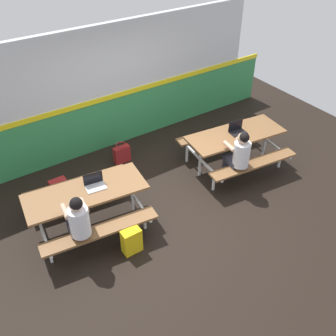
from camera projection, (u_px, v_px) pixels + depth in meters
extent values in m
cube|color=black|center=(174.00, 198.00, 7.12)|extent=(10.00, 10.00, 0.02)
cube|color=#338C4C|center=(115.00, 120.00, 8.27)|extent=(8.00, 0.12, 1.10)
cube|color=yellow|center=(114.00, 96.00, 7.86)|extent=(8.00, 0.03, 0.10)
cube|color=silver|center=(109.00, 60.00, 7.45)|extent=(6.72, 0.12, 1.40)
cube|color=brown|center=(85.00, 192.00, 6.14)|extent=(2.01, 0.97, 0.04)
cube|color=brown|center=(100.00, 231.00, 5.86)|extent=(1.86, 0.50, 0.04)
cube|color=brown|center=(77.00, 183.00, 6.76)|extent=(1.86, 0.50, 0.04)
cube|color=white|center=(40.00, 225.00, 6.08)|extent=(0.04, 0.04, 0.70)
cube|color=white|center=(40.00, 223.00, 6.05)|extent=(0.22, 1.54, 0.04)
cube|color=white|center=(49.00, 253.00, 5.81)|extent=(0.04, 0.04, 0.41)
cube|color=white|center=(35.00, 211.00, 6.53)|extent=(0.04, 0.04, 0.41)
cube|color=white|center=(132.00, 195.00, 6.65)|extent=(0.04, 0.04, 0.70)
cube|color=white|center=(132.00, 193.00, 6.62)|extent=(0.22, 1.54, 0.04)
cube|color=white|center=(145.00, 219.00, 6.38)|extent=(0.04, 0.04, 0.41)
cube|color=white|center=(122.00, 184.00, 7.10)|extent=(0.04, 0.04, 0.41)
cube|color=brown|center=(236.00, 135.00, 7.50)|extent=(2.01, 0.97, 0.04)
cube|color=brown|center=(254.00, 164.00, 7.22)|extent=(1.86, 0.50, 0.04)
cube|color=brown|center=(217.00, 132.00, 8.12)|extent=(1.86, 0.50, 0.04)
cube|color=white|center=(200.00, 161.00, 7.44)|extent=(0.04, 0.04, 0.70)
cube|color=white|center=(200.00, 159.00, 7.41)|extent=(0.22, 1.54, 0.04)
cube|color=white|center=(214.00, 181.00, 7.17)|extent=(0.04, 0.04, 0.41)
cube|color=white|center=(187.00, 153.00, 7.89)|extent=(0.04, 0.04, 0.41)
cube|color=white|center=(265.00, 140.00, 8.01)|extent=(0.04, 0.04, 0.70)
cube|color=white|center=(265.00, 139.00, 7.98)|extent=(0.22, 1.54, 0.04)
cube|color=white|center=(280.00, 159.00, 7.74)|extent=(0.04, 0.04, 0.41)
cube|color=white|center=(249.00, 135.00, 8.46)|extent=(0.04, 0.04, 0.41)
cylinder|color=#2D2D38|center=(73.00, 234.00, 6.08)|extent=(0.11, 0.11, 0.45)
cylinder|color=#2D2D38|center=(84.00, 230.00, 6.15)|extent=(0.11, 0.11, 0.45)
cube|color=#2D2D38|center=(78.00, 226.00, 5.84)|extent=(0.34, 0.41, 0.12)
cylinder|color=silver|center=(79.00, 222.00, 5.57)|extent=(0.30, 0.30, 0.48)
cylinder|color=tan|center=(65.00, 211.00, 5.60)|extent=(0.12, 0.31, 0.08)
cylinder|color=tan|center=(84.00, 205.00, 5.70)|extent=(0.12, 0.31, 0.08)
sphere|color=tan|center=(76.00, 204.00, 5.38)|extent=(0.20, 0.20, 0.20)
sphere|color=black|center=(76.00, 204.00, 5.34)|extent=(0.18, 0.18, 0.18)
cylinder|color=#2D2D38|center=(225.00, 169.00, 7.43)|extent=(0.11, 0.11, 0.45)
cylinder|color=#2D2D38|center=(232.00, 167.00, 7.49)|extent=(0.11, 0.11, 0.45)
cube|color=#2D2D38|center=(235.00, 160.00, 7.18)|extent=(0.34, 0.41, 0.12)
cylinder|color=silver|center=(241.00, 154.00, 6.91)|extent=(0.30, 0.30, 0.48)
cylinder|color=tan|center=(229.00, 146.00, 6.95)|extent=(0.12, 0.31, 0.08)
cylinder|color=tan|center=(242.00, 142.00, 7.05)|extent=(0.12, 0.31, 0.08)
sphere|color=tan|center=(243.00, 138.00, 6.73)|extent=(0.20, 0.20, 0.20)
sphere|color=black|center=(244.00, 137.00, 6.69)|extent=(0.18, 0.18, 0.18)
cube|color=silver|center=(96.00, 187.00, 6.19)|extent=(0.34, 0.26, 0.01)
cube|color=black|center=(93.00, 178.00, 6.19)|extent=(0.32, 0.05, 0.21)
cube|color=black|center=(238.00, 133.00, 7.50)|extent=(0.34, 0.26, 0.01)
cube|color=black|center=(235.00, 125.00, 7.51)|extent=(0.32, 0.05, 0.21)
cube|color=yellow|center=(132.00, 241.00, 5.98)|extent=(0.30, 0.18, 0.44)
cube|color=yellow|center=(128.00, 239.00, 6.09)|extent=(0.21, 0.04, 0.19)
cube|color=maroon|center=(122.00, 154.00, 7.90)|extent=(0.34, 0.14, 0.36)
torus|color=maroon|center=(121.00, 145.00, 7.76)|extent=(0.21, 0.21, 0.02)
cube|color=maroon|center=(60.00, 190.00, 6.94)|extent=(0.30, 0.18, 0.44)
cube|color=maroon|center=(58.00, 190.00, 7.06)|extent=(0.21, 0.04, 0.19)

